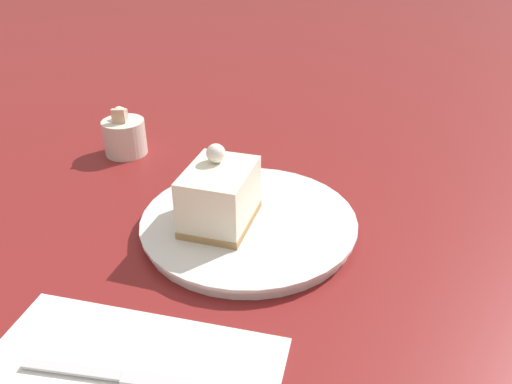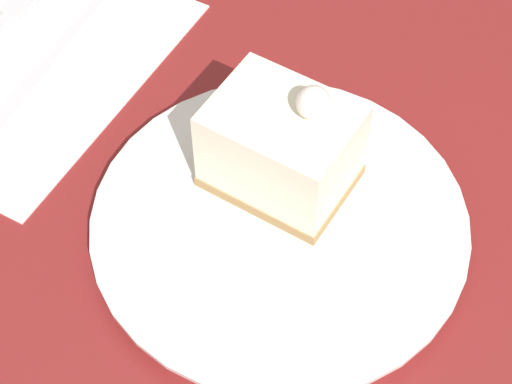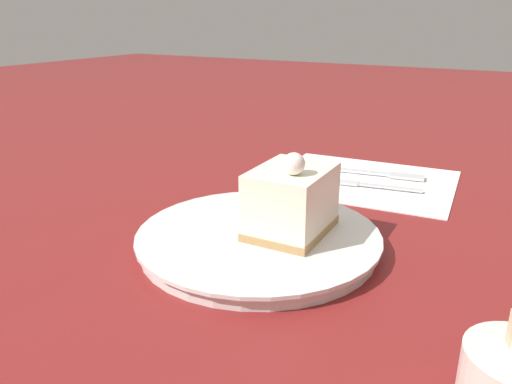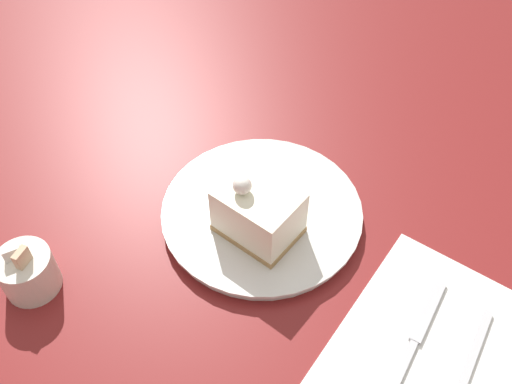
{
  "view_description": "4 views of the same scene",
  "coord_description": "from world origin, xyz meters",
  "px_view_note": "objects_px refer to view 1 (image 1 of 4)",
  "views": [
    {
      "loc": [
        -0.44,
        -0.14,
        0.35
      ],
      "look_at": [
        0.03,
        0.01,
        0.06
      ],
      "focal_mm": 35.0,
      "sensor_mm": 36.0,
      "label": 1
    },
    {
      "loc": [
        0.21,
        -0.27,
        0.5
      ],
      "look_at": [
        0.02,
        0.01,
        0.05
      ],
      "focal_mm": 60.0,
      "sensor_mm": 36.0,
      "label": 2
    },
    {
      "loc": [
        0.46,
        0.26,
        0.24
      ],
      "look_at": [
        0.03,
        0.02,
        0.06
      ],
      "focal_mm": 35.0,
      "sensor_mm": 36.0,
      "label": 3
    },
    {
      "loc": [
        -0.25,
        0.38,
        0.59
      ],
      "look_at": [
        0.05,
        0.02,
        0.04
      ],
      "focal_mm": 40.0,
      "sensor_mm": 36.0,
      "label": 4
    }
  ],
  "objects_px": {
    "knife": "(142,379)",
    "sugar_bowl": "(125,137)",
    "plate": "(249,223)",
    "cake_slice": "(220,196)"
  },
  "relations": [
    {
      "from": "cake_slice",
      "to": "knife",
      "type": "relative_size",
      "value": 0.55
    },
    {
      "from": "plate",
      "to": "sugar_bowl",
      "type": "xyz_separation_m",
      "value": [
        0.14,
        0.25,
        0.02
      ]
    },
    {
      "from": "cake_slice",
      "to": "knife",
      "type": "bearing_deg",
      "value": -176.96
    },
    {
      "from": "plate",
      "to": "sugar_bowl",
      "type": "distance_m",
      "value": 0.29
    },
    {
      "from": "plate",
      "to": "knife",
      "type": "relative_size",
      "value": 1.46
    },
    {
      "from": "knife",
      "to": "sugar_bowl",
      "type": "xyz_separation_m",
      "value": [
        0.39,
        0.24,
        0.02
      ]
    },
    {
      "from": "plate",
      "to": "cake_slice",
      "type": "bearing_deg",
      "value": 121.11
    },
    {
      "from": "plate",
      "to": "sugar_bowl",
      "type": "height_order",
      "value": "sugar_bowl"
    },
    {
      "from": "plate",
      "to": "cake_slice",
      "type": "relative_size",
      "value": 2.65
    },
    {
      "from": "plate",
      "to": "sugar_bowl",
      "type": "bearing_deg",
      "value": 60.38
    }
  ]
}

